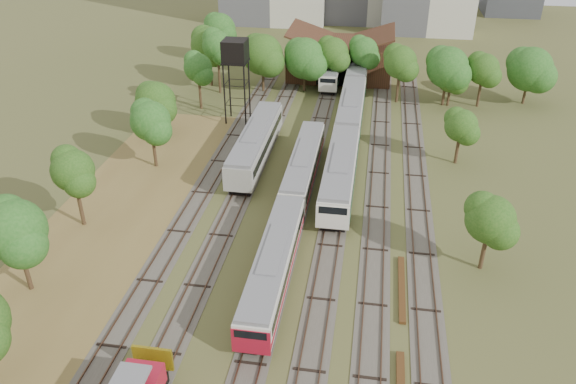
# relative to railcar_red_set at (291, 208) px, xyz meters

# --- Properties ---
(ground) EXTENTS (240.00, 240.00, 0.00)m
(ground) POSITION_rel_railcar_red_set_xyz_m (2.00, -13.38, -1.75)
(ground) COLOR #475123
(ground) RESTS_ON ground
(dry_grass_patch) EXTENTS (14.00, 60.00, 0.04)m
(dry_grass_patch) POSITION_rel_railcar_red_set_xyz_m (-16.00, -5.38, -1.73)
(dry_grass_patch) COLOR brown
(dry_grass_patch) RESTS_ON ground
(tracks) EXTENTS (24.60, 80.00, 0.19)m
(tracks) POSITION_rel_railcar_red_set_xyz_m (1.33, 11.62, -1.70)
(tracks) COLOR #4C473D
(tracks) RESTS_ON ground
(railcar_red_set) EXTENTS (2.68, 34.58, 3.30)m
(railcar_red_set) POSITION_rel_railcar_red_set_xyz_m (0.00, 0.00, 0.00)
(railcar_red_set) COLOR black
(railcar_red_set) RESTS_ON ground
(railcar_green_set) EXTENTS (3.07, 52.08, 3.79)m
(railcar_green_set) POSITION_rel_railcar_red_set_xyz_m (4.00, 24.55, 0.26)
(railcar_green_set) COLOR black
(railcar_green_set) RESTS_ON ground
(railcar_rear) EXTENTS (2.72, 16.08, 3.36)m
(railcar_rear) POSITION_rel_railcar_red_set_xyz_m (0.00, 42.55, 0.03)
(railcar_rear) COLOR black
(railcar_rear) RESTS_ON ground
(old_grey_coach) EXTENTS (3.05, 18.00, 3.77)m
(old_grey_coach) POSITION_rel_railcar_red_set_xyz_m (-6.00, 12.67, 0.31)
(old_grey_coach) COLOR black
(old_grey_coach) RESTS_ON ground
(water_tower) EXTENTS (3.11, 3.11, 10.76)m
(water_tower) POSITION_rel_railcar_red_set_xyz_m (-10.81, 23.76, 7.32)
(water_tower) COLOR black
(water_tower) RESTS_ON ground
(rail_pile_far) EXTENTS (0.51, 8.11, 0.26)m
(rail_pile_far) POSITION_rel_railcar_red_set_xyz_m (10.20, -7.94, -1.61)
(rail_pile_far) COLOR #533317
(rail_pile_far) RESTS_ON ground
(maintenance_shed) EXTENTS (16.45, 11.55, 7.58)m
(maintenance_shed) POSITION_rel_railcar_red_set_xyz_m (1.00, 44.59, 1.17)
(maintenance_shed) COLOR #3B2515
(maintenance_shed) RESTS_ON ground
(tree_band_left) EXTENTS (8.43, 75.48, 8.97)m
(tree_band_left) POSITION_rel_railcar_red_set_xyz_m (-18.48, 17.50, 3.72)
(tree_band_left) COLOR #382616
(tree_band_left) RESTS_ON ground
(tree_band_far) EXTENTS (49.13, 9.97, 9.17)m
(tree_band_far) POSITION_rel_railcar_red_set_xyz_m (6.48, 35.72, 3.69)
(tree_band_far) COLOR #382616
(tree_band_far) RESTS_ON ground
(tree_band_right) EXTENTS (4.52, 42.00, 6.85)m
(tree_band_right) POSITION_rel_railcar_red_set_xyz_m (16.85, 15.69, 2.72)
(tree_band_right) COLOR #382616
(tree_band_right) RESTS_ON ground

